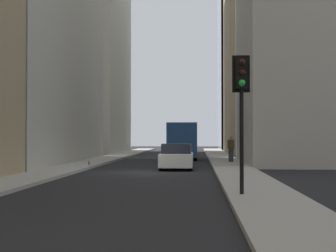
% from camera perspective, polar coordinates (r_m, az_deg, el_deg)
% --- Properties ---
extents(ground_plane, '(135.00, 135.00, 0.00)m').
position_cam_1_polar(ground_plane, '(26.25, -2.32, -5.12)').
color(ground_plane, black).
extents(sidewalk_right, '(90.00, 2.20, 0.14)m').
position_cam_1_polar(sidewalk_right, '(27.06, -11.88, -4.83)').
color(sidewalk_right, '#A8A399').
rests_on(sidewalk_right, ground_plane).
extents(sidewalk_left, '(90.00, 2.20, 0.14)m').
position_cam_1_polar(sidewalk_left, '(26.20, 7.56, -4.97)').
color(sidewalk_left, '#A8A399').
rests_on(sidewalk_left, ground_plane).
extents(building_left_midfar, '(12.49, 10.00, 20.34)m').
position_cam_1_polar(building_left_midfar, '(36.78, 16.18, 12.02)').
color(building_left_midfar, '#B7B2A5').
rests_on(building_left_midfar, ground_plane).
extents(building_left_far, '(17.91, 10.50, 22.30)m').
position_cam_1_polar(building_left_far, '(58.31, 11.26, 8.10)').
color(building_left_far, '#9E8966').
rests_on(building_left_far, ground_plane).
extents(building_right_far, '(15.36, 10.50, 32.44)m').
position_cam_1_polar(building_right_far, '(58.67, -10.05, 13.10)').
color(building_right_far, '#B7B2A5').
rests_on(building_right_far, ground_plane).
extents(delivery_truck, '(6.46, 2.25, 2.84)m').
position_cam_1_polar(delivery_truck, '(40.92, 1.66, -1.65)').
color(delivery_truck, '#285699').
rests_on(delivery_truck, ground_plane).
extents(sedan_white, '(4.30, 1.78, 1.42)m').
position_cam_1_polar(sedan_white, '(28.71, 0.97, -3.46)').
color(sedan_white, silver).
rests_on(sedan_white, ground_plane).
extents(traffic_light_foreground, '(0.43, 0.52, 4.08)m').
position_cam_1_polar(traffic_light_foreground, '(15.30, 8.10, 3.80)').
color(traffic_light_foreground, black).
rests_on(traffic_light_foreground, sidewalk_left).
extents(pedestrian, '(0.26, 0.44, 1.72)m').
position_cam_1_polar(pedestrian, '(34.34, 6.95, -2.37)').
color(pedestrian, '#33333D').
rests_on(pedestrian, sidewalk_left).
extents(discarded_bottle, '(0.07, 0.07, 0.27)m').
position_cam_1_polar(discarded_bottle, '(30.64, -8.71, -4.07)').
color(discarded_bottle, brown).
rests_on(discarded_bottle, sidewalk_right).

